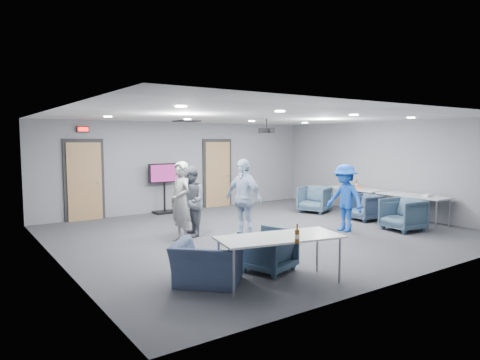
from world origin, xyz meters
TOP-DOWN VIEW (x-y plane):
  - floor at (0.00, 0.00)m, footprint 9.00×9.00m
  - ceiling at (0.00, 0.00)m, footprint 9.00×9.00m
  - wall_back at (0.00, 4.00)m, footprint 9.00×0.02m
  - wall_front at (0.00, -4.00)m, footprint 9.00×0.02m
  - wall_left at (-4.50, 0.00)m, footprint 0.02×8.00m
  - wall_right at (4.50, 0.00)m, footprint 0.02×8.00m
  - door_left at (-3.00, 3.95)m, footprint 1.06×0.17m
  - door_right at (1.20, 3.95)m, footprint 1.06×0.17m
  - exit_sign at (-3.00, 3.93)m, footprint 0.32×0.08m
  - hvac_diffuser at (-0.50, 2.80)m, footprint 0.60×0.60m
  - downlights at (0.00, 0.00)m, footprint 6.18×3.78m
  - person_a at (-2.00, 0.25)m, footprint 0.44×0.65m
  - person_b at (-1.58, 0.59)m, footprint 0.78×0.90m
  - person_c at (-0.70, -0.22)m, footprint 0.62×1.09m
  - person_d at (1.69, -1.00)m, footprint 0.60×1.03m
  - chair_right_a at (2.99, 1.33)m, footprint 1.12×1.11m
  - chair_right_b at (3.22, -0.34)m, footprint 0.84×0.82m
  - chair_right_c at (2.90, -1.75)m, footprint 0.93×0.91m
  - chair_front_a at (-1.73, -2.40)m, footprint 0.96×0.97m
  - chair_front_b at (-2.89, -2.40)m, footprint 1.31×1.31m
  - table_right_a at (4.00, 0.62)m, footprint 0.73×1.74m
  - table_right_b at (4.00, -1.28)m, footprint 0.76×1.81m
  - table_front_left at (-1.99, -3.00)m, footprint 2.01×1.17m
  - bottle_front at (-2.06, -3.47)m, footprint 0.07×0.07m
  - bottle_right at (4.22, 0.80)m, footprint 0.06×0.06m
  - snack_box at (4.08, 0.58)m, footprint 0.24×0.20m
  - wrapper at (4.02, -1.68)m, footprint 0.25×0.17m
  - tv_stand at (-0.76, 3.75)m, footprint 0.97×0.46m
  - projector at (0.57, 0.59)m, footprint 0.35×0.33m

SIDE VIEW (x-z plane):
  - floor at x=0.00m, z-range 0.00..0.00m
  - chair_front_b at x=-2.89m, z-range 0.00..0.64m
  - chair_right_b at x=3.22m, z-range 0.00..0.70m
  - chair_front_a at x=-1.73m, z-range 0.00..0.70m
  - chair_right_c at x=2.90m, z-range 0.00..0.77m
  - chair_right_a at x=2.99m, z-range 0.00..0.78m
  - table_right_a at x=4.00m, z-range 0.32..1.05m
  - table_right_b at x=4.00m, z-range 0.32..1.05m
  - table_front_left at x=-1.99m, z-range 0.32..1.05m
  - snack_box at x=4.08m, z-range 0.73..0.77m
  - wrapper at x=4.02m, z-range 0.73..0.79m
  - person_b at x=-1.58m, z-range 0.00..1.59m
  - person_d at x=1.69m, z-range 0.00..1.59m
  - bottle_right at x=4.22m, z-range 0.70..0.94m
  - bottle_front at x=-2.06m, z-range 0.69..0.97m
  - tv_stand at x=-0.76m, z-range 0.10..1.58m
  - person_a at x=-2.00m, z-range 0.00..1.72m
  - person_c at x=-0.70m, z-range 0.00..1.76m
  - door_left at x=-3.00m, z-range -0.05..2.19m
  - door_right at x=1.20m, z-range -0.05..2.19m
  - wall_back at x=0.00m, z-range 0.00..2.70m
  - wall_front at x=0.00m, z-range 0.00..2.70m
  - wall_left at x=-4.50m, z-range 0.00..2.70m
  - wall_right at x=4.50m, z-range 0.00..2.70m
  - projector at x=0.57m, z-range 2.23..2.58m
  - exit_sign at x=-3.00m, z-range 2.37..2.53m
  - downlights at x=0.00m, z-range 2.67..2.69m
  - hvac_diffuser at x=-0.50m, z-range 2.67..2.70m
  - ceiling at x=0.00m, z-range 2.70..2.70m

